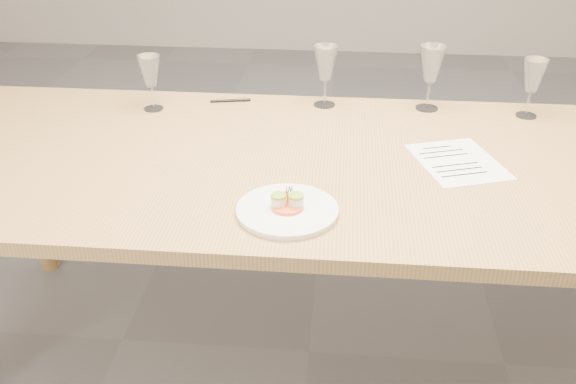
# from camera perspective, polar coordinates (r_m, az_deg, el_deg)

# --- Properties ---
(ground) EXTENTS (7.00, 7.00, 0.00)m
(ground) POSITION_cam_1_polar(r_m,az_deg,el_deg) (2.30, 1.88, -14.01)
(ground) COLOR slate
(ground) RESTS_ON ground
(dining_table) EXTENTS (2.40, 1.00, 0.75)m
(dining_table) POSITION_cam_1_polar(r_m,az_deg,el_deg) (1.89, 2.21, 1.15)
(dining_table) COLOR #AD864B
(dining_table) RESTS_ON ground
(dinner_plate) EXTENTS (0.25, 0.25, 0.07)m
(dinner_plate) POSITION_cam_1_polar(r_m,az_deg,el_deg) (1.59, -0.05, -1.57)
(dinner_plate) COLOR white
(dinner_plate) RESTS_ON dining_table
(recipe_sheet) EXTENTS (0.29, 0.33, 0.00)m
(recipe_sheet) POSITION_cam_1_polar(r_m,az_deg,el_deg) (1.91, 14.86, 2.64)
(recipe_sheet) COLOR white
(recipe_sheet) RESTS_ON dining_table
(ballpoint_pen) EXTENTS (0.14, 0.04, 0.01)m
(ballpoint_pen) POSITION_cam_1_polar(r_m,az_deg,el_deg) (2.28, -5.12, 8.11)
(ballpoint_pen) COLOR black
(ballpoint_pen) RESTS_ON dining_table
(wine_glass_0) EXTENTS (0.08, 0.08, 0.19)m
(wine_glass_0) POSITION_cam_1_polar(r_m,az_deg,el_deg) (2.21, -12.18, 10.36)
(wine_glass_0) COLOR white
(wine_glass_0) RESTS_ON dining_table
(wine_glass_1) EXTENTS (0.08, 0.08, 0.21)m
(wine_glass_1) POSITION_cam_1_polar(r_m,az_deg,el_deg) (2.20, 3.36, 11.27)
(wine_glass_1) COLOR white
(wine_glass_1) RESTS_ON dining_table
(wine_glass_2) EXTENTS (0.09, 0.09, 0.22)m
(wine_glass_2) POSITION_cam_1_polar(r_m,az_deg,el_deg) (2.21, 12.64, 10.93)
(wine_glass_2) COLOR white
(wine_glass_2) RESTS_ON dining_table
(wine_glass_3) EXTENTS (0.08, 0.08, 0.19)m
(wine_glass_3) POSITION_cam_1_polar(r_m,az_deg,el_deg) (2.25, 20.98, 9.54)
(wine_glass_3) COLOR white
(wine_glass_3) RESTS_ON dining_table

